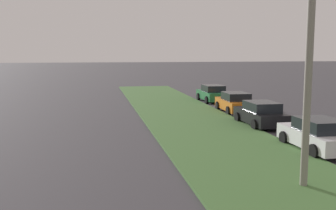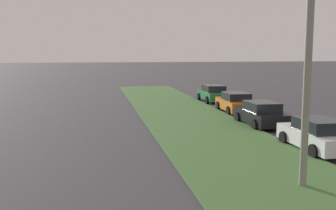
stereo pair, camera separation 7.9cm
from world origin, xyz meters
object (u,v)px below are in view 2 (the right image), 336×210
parked_car_green (213,94)px  streetlight (318,53)px  parked_car_orange (235,103)px  parked_car_white (317,135)px  parked_car_black (261,114)px

parked_car_green → streetlight: bearing=171.1°
parked_car_orange → streetlight: (-16.01, 3.09, 3.67)m
parked_car_white → parked_car_orange: (11.53, -0.29, 0.00)m
parked_car_orange → streetlight: size_ratio=0.58×
parked_car_orange → streetlight: bearing=170.7°
parked_car_black → parked_car_orange: size_ratio=0.99×
parked_car_black → parked_car_orange: same height
parked_car_black → parked_car_green: (11.73, -0.56, 0.00)m
parked_car_orange → streetlight: 16.71m
parked_car_white → parked_car_orange: size_ratio=0.99×
parked_car_black → streetlight: size_ratio=0.57×
parked_car_white → parked_car_orange: bearing=-1.5°
parked_car_white → parked_car_black: (6.13, 0.07, 0.00)m
parked_car_black → streetlight: bearing=165.2°
parked_car_green → streetlight: size_ratio=0.58×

